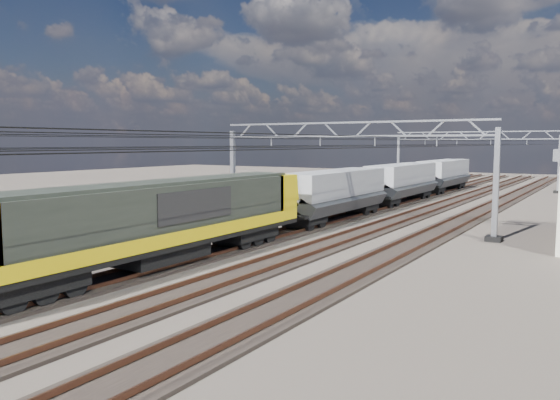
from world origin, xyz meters
The scene contains 12 objects.
ground centered at (0.00, 0.00, 0.00)m, with size 160.00×160.00×0.00m, color black.
track_outer_west centered at (-6.00, 0.00, 0.07)m, with size 2.60×140.00×0.30m.
track_loco centered at (-2.00, 0.00, 0.07)m, with size 2.60×140.00×0.30m.
track_inner_east centered at (2.00, 0.00, 0.07)m, with size 2.60×140.00×0.30m.
track_outer_east centered at (6.00, 0.00, 0.07)m, with size 2.60×140.00×0.30m.
catenary_gantry_mid centered at (0.00, 4.00, 3.91)m, with size 19.90×0.90×7.11m.
catenary_gantry_far centered at (0.00, 40.00, 3.91)m, with size 19.90×0.90×7.11m.
overhead_wires centered at (0.00, 8.00, 5.75)m, with size 12.03×140.00×0.53m.
locomotive centered at (-2.00, -11.38, 2.33)m, with size 2.76×21.10×3.62m.
hopper_wagon_lead centered at (-2.00, 6.32, 2.23)m, with size 3.38×13.00×3.25m.
hopper_wagon_mid centered at (-2.00, 20.52, 2.23)m, with size 3.38×13.00×3.25m.
hopper_wagon_third centered at (-2.00, 34.72, 2.23)m, with size 3.38×13.00×3.25m.
Camera 1 is at (15.67, -29.19, 5.72)m, focal length 35.00 mm.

